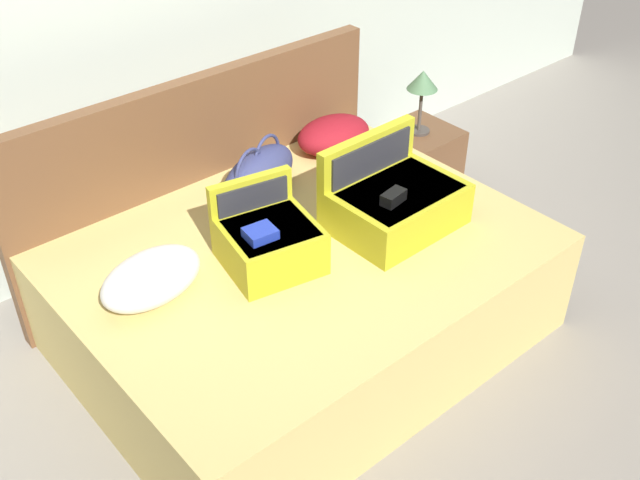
{
  "coord_description": "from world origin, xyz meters",
  "views": [
    {
      "loc": [
        -1.7,
        -1.69,
        2.52
      ],
      "look_at": [
        0.0,
        0.28,
        0.63
      ],
      "focal_mm": 42.36,
      "sensor_mm": 36.0,
      "label": 1
    }
  ],
  "objects_px": {
    "duffel_bag": "(259,175)",
    "pillow_center_head": "(334,135)",
    "hard_case_medium": "(269,240)",
    "bed": "(304,293)",
    "table_lamp": "(422,84)",
    "nightstand": "(416,165)",
    "pillow_near_headboard": "(152,278)",
    "hard_case_large": "(394,201)"
  },
  "relations": [
    {
      "from": "hard_case_large",
      "to": "pillow_center_head",
      "type": "bearing_deg",
      "value": 69.36
    },
    {
      "from": "hard_case_large",
      "to": "nightstand",
      "type": "xyz_separation_m",
      "value": [
        0.87,
        0.65,
        -0.43
      ]
    },
    {
      "from": "duffel_bag",
      "to": "pillow_near_headboard",
      "type": "xyz_separation_m",
      "value": [
        -0.78,
        -0.33,
        -0.02
      ]
    },
    {
      "from": "pillow_near_headboard",
      "to": "pillow_center_head",
      "type": "relative_size",
      "value": 1.06
    },
    {
      "from": "hard_case_large",
      "to": "pillow_near_headboard",
      "type": "distance_m",
      "value": 1.14
    },
    {
      "from": "duffel_bag",
      "to": "pillow_near_headboard",
      "type": "distance_m",
      "value": 0.85
    },
    {
      "from": "duffel_bag",
      "to": "pillow_near_headboard",
      "type": "relative_size",
      "value": 1.26
    },
    {
      "from": "pillow_center_head",
      "to": "table_lamp",
      "type": "height_order",
      "value": "table_lamp"
    },
    {
      "from": "hard_case_large",
      "to": "hard_case_medium",
      "type": "height_order",
      "value": "hard_case_large"
    },
    {
      "from": "hard_case_medium",
      "to": "pillow_near_headboard",
      "type": "relative_size",
      "value": 1.01
    },
    {
      "from": "nightstand",
      "to": "table_lamp",
      "type": "bearing_deg",
      "value": -153.43
    },
    {
      "from": "duffel_bag",
      "to": "table_lamp",
      "type": "distance_m",
      "value": 1.2
    },
    {
      "from": "bed",
      "to": "hard_case_large",
      "type": "xyz_separation_m",
      "value": [
        0.43,
        -0.13,
        0.39
      ]
    },
    {
      "from": "pillow_center_head",
      "to": "hard_case_medium",
      "type": "bearing_deg",
      "value": -146.92
    },
    {
      "from": "bed",
      "to": "pillow_near_headboard",
      "type": "bearing_deg",
      "value": 169.35
    },
    {
      "from": "hard_case_medium",
      "to": "pillow_center_head",
      "type": "distance_m",
      "value": 1.03
    },
    {
      "from": "pillow_near_headboard",
      "to": "nightstand",
      "type": "bearing_deg",
      "value": 11.22
    },
    {
      "from": "hard_case_large",
      "to": "pillow_near_headboard",
      "type": "height_order",
      "value": "hard_case_large"
    },
    {
      "from": "duffel_bag",
      "to": "table_lamp",
      "type": "xyz_separation_m",
      "value": [
        1.2,
        0.06,
        0.09
      ]
    },
    {
      "from": "duffel_bag",
      "to": "pillow_center_head",
      "type": "bearing_deg",
      "value": 10.82
    },
    {
      "from": "pillow_center_head",
      "to": "table_lamp",
      "type": "bearing_deg",
      "value": -4.24
    },
    {
      "from": "duffel_bag",
      "to": "hard_case_medium",
      "type": "bearing_deg",
      "value": -122.43
    },
    {
      "from": "pillow_center_head",
      "to": "bed",
      "type": "bearing_deg",
      "value": -140.24
    },
    {
      "from": "duffel_bag",
      "to": "bed",
      "type": "bearing_deg",
      "value": -102.84
    },
    {
      "from": "bed",
      "to": "nightstand",
      "type": "distance_m",
      "value": 1.4
    },
    {
      "from": "bed",
      "to": "table_lamp",
      "type": "relative_size",
      "value": 5.4
    },
    {
      "from": "hard_case_large",
      "to": "duffel_bag",
      "type": "bearing_deg",
      "value": 118.05
    },
    {
      "from": "pillow_near_headboard",
      "to": "nightstand",
      "type": "xyz_separation_m",
      "value": [
        1.98,
        0.39,
        -0.41
      ]
    },
    {
      "from": "pillow_center_head",
      "to": "nightstand",
      "type": "height_order",
      "value": "pillow_center_head"
    },
    {
      "from": "pillow_near_headboard",
      "to": "hard_case_medium",
      "type": "bearing_deg",
      "value": -14.13
    },
    {
      "from": "duffel_bag",
      "to": "hard_case_large",
      "type": "bearing_deg",
      "value": -61.14
    },
    {
      "from": "pillow_near_headboard",
      "to": "pillow_center_head",
      "type": "bearing_deg",
      "value": 17.91
    },
    {
      "from": "hard_case_medium",
      "to": "pillow_near_headboard",
      "type": "xyz_separation_m",
      "value": [
        -0.49,
        0.12,
        -0.02
      ]
    },
    {
      "from": "pillow_near_headboard",
      "to": "table_lamp",
      "type": "bearing_deg",
      "value": 11.22
    },
    {
      "from": "hard_case_medium",
      "to": "pillow_center_head",
      "type": "height_order",
      "value": "hard_case_medium"
    },
    {
      "from": "bed",
      "to": "table_lamp",
      "type": "distance_m",
      "value": 1.48
    },
    {
      "from": "duffel_bag",
      "to": "pillow_center_head",
      "type": "relative_size",
      "value": 1.34
    },
    {
      "from": "hard_case_medium",
      "to": "table_lamp",
      "type": "xyz_separation_m",
      "value": [
        1.49,
        0.52,
        0.1
      ]
    },
    {
      "from": "duffel_bag",
      "to": "nightstand",
      "type": "bearing_deg",
      "value": 3.06
    },
    {
      "from": "duffel_bag",
      "to": "pillow_near_headboard",
      "type": "bearing_deg",
      "value": -157.18
    },
    {
      "from": "bed",
      "to": "nightstand",
      "type": "height_order",
      "value": "bed"
    },
    {
      "from": "hard_case_large",
      "to": "table_lamp",
      "type": "relative_size",
      "value": 1.51
    }
  ]
}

